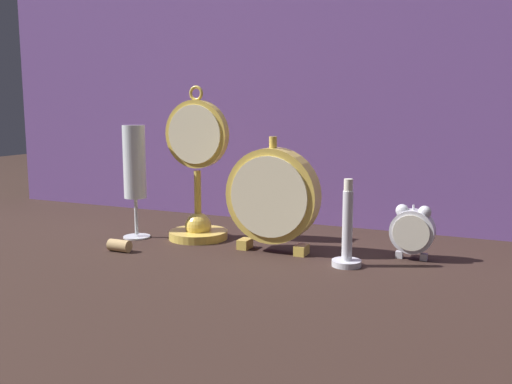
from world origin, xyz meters
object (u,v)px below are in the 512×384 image
object	(u,v)px
wine_cork	(119,246)
pocket_watch_on_stand	(197,183)
mantel_clock_silver	(272,196)
champagne_flute	(135,169)
alarm_clock_twin_bell	(412,229)
brass_candlestick	(347,237)

from	to	relation	value
wine_cork	pocket_watch_on_stand	bearing A→B (deg)	61.56
mantel_clock_silver	champagne_flute	size ratio (longest dim) A/B	0.93
wine_cork	alarm_clock_twin_bell	bearing A→B (deg)	18.30
pocket_watch_on_stand	brass_candlestick	bearing A→B (deg)	-12.31
mantel_clock_silver	champagne_flute	distance (m)	0.30
alarm_clock_twin_bell	mantel_clock_silver	size ratio (longest dim) A/B	0.46
pocket_watch_on_stand	mantel_clock_silver	size ratio (longest dim) A/B	1.44
alarm_clock_twin_bell	wine_cork	size ratio (longest dim) A/B	2.28
mantel_clock_silver	alarm_clock_twin_bell	bearing A→B (deg)	12.15
alarm_clock_twin_bell	champagne_flute	xyz separation A→B (m)	(-0.53, -0.06, 0.09)
mantel_clock_silver	wine_cork	xyz separation A→B (m)	(-0.26, -0.11, -0.09)
mantel_clock_silver	wine_cork	bearing A→B (deg)	-156.30
alarm_clock_twin_bell	wine_cork	xyz separation A→B (m)	(-0.50, -0.16, -0.04)
pocket_watch_on_stand	alarm_clock_twin_bell	xyz separation A→B (m)	(0.42, 0.02, -0.06)
champagne_flute	brass_candlestick	size ratio (longest dim) A/B	1.55
mantel_clock_silver	wine_cork	distance (m)	0.29
pocket_watch_on_stand	brass_candlestick	xyz separation A→B (m)	(0.32, -0.07, -0.06)
pocket_watch_on_stand	champagne_flute	bearing A→B (deg)	-160.01
champagne_flute	brass_candlestick	xyz separation A→B (m)	(0.44, -0.03, -0.09)
champagne_flute	brass_candlestick	bearing A→B (deg)	-3.61
pocket_watch_on_stand	wine_cork	distance (m)	0.20
mantel_clock_silver	brass_candlestick	size ratio (longest dim) A/B	1.44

